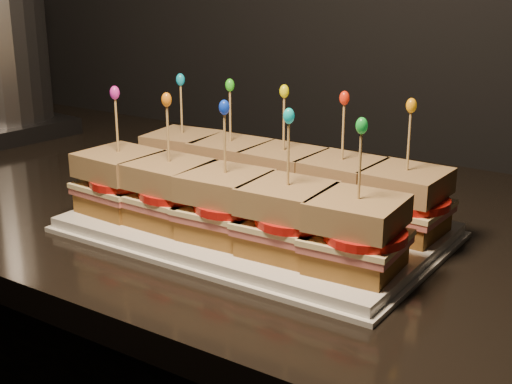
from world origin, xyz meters
The scene contains 74 objects.
granite_slab centered at (0.30, 1.65, 0.86)m, with size 2.57×0.71×0.04m, color black.
platter centered at (0.14, 1.55, 0.88)m, with size 0.44×0.27×0.02m, color white.
platter_rim centered at (0.14, 1.55, 0.88)m, with size 0.45×0.28×0.01m, color white.
sandwich_0_bread_bot centered at (-0.02, 1.62, 0.90)m, with size 0.09×0.09×0.02m, color brown.
sandwich_0_ham centered at (-0.02, 1.62, 0.92)m, with size 0.09×0.09×0.01m, color #B1514D.
sandwich_0_cheese centered at (-0.02, 1.62, 0.93)m, with size 0.10×0.09×0.01m, color #FFEAA8.
sandwich_0_tomato centered at (-0.01, 1.61, 0.93)m, with size 0.09×0.09×0.01m, color red.
sandwich_0_bread_top centered at (-0.02, 1.62, 0.95)m, with size 0.09×0.09×0.03m, color #5C3110.
sandwich_0_pick centered at (-0.02, 1.62, 1.00)m, with size 0.00×0.00×0.09m, color tan.
sandwich_0_frill centered at (-0.02, 1.62, 1.04)m, with size 0.01×0.01×0.02m, color #0E94B2.
sandwich_1_bread_bot centered at (0.06, 1.62, 0.90)m, with size 0.09×0.09×0.02m, color brown.
sandwich_1_ham centered at (0.06, 1.62, 0.92)m, with size 0.09×0.09×0.01m, color #B1514D.
sandwich_1_cheese centered at (0.06, 1.62, 0.93)m, with size 0.10×0.09×0.01m, color #FFEAA8.
sandwich_1_tomato centered at (0.07, 1.61, 0.93)m, with size 0.09×0.09×0.01m, color red.
sandwich_1_bread_top centered at (0.06, 1.62, 0.95)m, with size 0.09×0.09×0.03m, color #5C3110.
sandwich_1_pick centered at (0.06, 1.62, 1.00)m, with size 0.00×0.00×0.09m, color tan.
sandwich_1_frill centered at (0.06, 1.62, 1.04)m, with size 0.01×0.01×0.02m, color green.
sandwich_2_bread_bot centered at (0.14, 1.62, 0.90)m, with size 0.09×0.09×0.02m, color brown.
sandwich_2_ham centered at (0.14, 1.62, 0.92)m, with size 0.09×0.09×0.01m, color #B1514D.
sandwich_2_cheese centered at (0.14, 1.62, 0.93)m, with size 0.10×0.09×0.01m, color #FFEAA8.
sandwich_2_tomato centered at (0.16, 1.61, 0.93)m, with size 0.09×0.09×0.01m, color red.
sandwich_2_bread_top centered at (0.14, 1.62, 0.95)m, with size 0.09×0.09×0.03m, color #5C3110.
sandwich_2_pick centered at (0.14, 1.62, 1.00)m, with size 0.00×0.00×0.09m, color tan.
sandwich_2_frill centered at (0.14, 1.62, 1.04)m, with size 0.01×0.01×0.02m, color yellow.
sandwich_3_bread_bot centered at (0.23, 1.62, 0.90)m, with size 0.09×0.09×0.02m, color brown.
sandwich_3_ham centered at (0.23, 1.62, 0.92)m, with size 0.09×0.09×0.01m, color #B1514D.
sandwich_3_cheese centered at (0.23, 1.62, 0.93)m, with size 0.10×0.09×0.01m, color #FFEAA8.
sandwich_3_tomato centered at (0.24, 1.61, 0.93)m, with size 0.09×0.09×0.01m, color red.
sandwich_3_bread_top centered at (0.23, 1.62, 0.95)m, with size 0.09×0.09×0.03m, color #5C3110.
sandwich_3_pick centered at (0.23, 1.62, 1.00)m, with size 0.00×0.00×0.09m, color tan.
sandwich_3_frill centered at (0.23, 1.62, 1.04)m, with size 0.01×0.01×0.02m, color red.
sandwich_4_bread_bot centered at (0.31, 1.62, 0.90)m, with size 0.09×0.09×0.02m, color brown.
sandwich_4_ham centered at (0.31, 1.62, 0.92)m, with size 0.09×0.09×0.01m, color #B1514D.
sandwich_4_cheese centered at (0.31, 1.62, 0.93)m, with size 0.10×0.09×0.01m, color #FFEAA8.
sandwich_4_tomato centered at (0.32, 1.61, 0.93)m, with size 0.09×0.09×0.01m, color red.
sandwich_4_bread_top centered at (0.31, 1.62, 0.95)m, with size 0.09×0.09×0.03m, color #5C3110.
sandwich_4_pick centered at (0.31, 1.62, 1.00)m, with size 0.00×0.00×0.09m, color tan.
sandwich_4_frill centered at (0.31, 1.62, 1.04)m, with size 0.01×0.01×0.02m, color orange.
sandwich_5_bread_bot centered at (-0.02, 1.49, 0.90)m, with size 0.09×0.09×0.02m, color brown.
sandwich_5_ham centered at (-0.02, 1.49, 0.92)m, with size 0.09×0.09×0.01m, color #B1514D.
sandwich_5_cheese centered at (-0.02, 1.49, 0.93)m, with size 0.10×0.09×0.01m, color #FFEAA8.
sandwich_5_tomato centered at (-0.01, 1.49, 0.93)m, with size 0.09×0.09×0.01m, color red.
sandwich_5_bread_top centered at (-0.02, 1.49, 0.95)m, with size 0.09×0.09×0.03m, color #5C3110.
sandwich_5_pick centered at (-0.02, 1.49, 1.00)m, with size 0.00×0.00×0.09m, color tan.
sandwich_5_frill centered at (-0.02, 1.49, 1.04)m, with size 0.01×0.01×0.02m, color #D1249F.
sandwich_6_bread_bot centered at (0.06, 1.49, 0.90)m, with size 0.09×0.09×0.02m, color brown.
sandwich_6_ham centered at (0.06, 1.49, 0.92)m, with size 0.09×0.09×0.01m, color #B1514D.
sandwich_6_cheese centered at (0.06, 1.49, 0.93)m, with size 0.10×0.09×0.01m, color #FFEAA8.
sandwich_6_tomato centered at (0.07, 1.49, 0.93)m, with size 0.09×0.09×0.01m, color red.
sandwich_6_bread_top centered at (0.06, 1.49, 0.95)m, with size 0.09×0.09×0.03m, color #5C3110.
sandwich_6_pick centered at (0.06, 1.49, 1.00)m, with size 0.00×0.00×0.09m, color tan.
sandwich_6_frill centered at (0.06, 1.49, 1.04)m, with size 0.01×0.01×0.02m, color orange.
sandwich_7_bread_bot centered at (0.14, 1.49, 0.90)m, with size 0.09×0.09×0.02m, color brown.
sandwich_7_ham centered at (0.14, 1.49, 0.92)m, with size 0.09×0.09×0.01m, color #B1514D.
sandwich_7_cheese centered at (0.14, 1.49, 0.93)m, with size 0.10×0.09×0.01m, color #FFEAA8.
sandwich_7_tomato centered at (0.16, 1.49, 0.93)m, with size 0.09×0.09×0.01m, color red.
sandwich_7_bread_top centered at (0.14, 1.49, 0.95)m, with size 0.09×0.09×0.03m, color #5C3110.
sandwich_7_pick centered at (0.14, 1.49, 1.00)m, with size 0.00×0.00×0.09m, color tan.
sandwich_7_frill centered at (0.14, 1.49, 1.04)m, with size 0.01×0.01×0.02m, color #0F35D5.
sandwich_8_bread_bot centered at (0.23, 1.49, 0.90)m, with size 0.09×0.09×0.02m, color brown.
sandwich_8_ham centered at (0.23, 1.49, 0.92)m, with size 0.09×0.09×0.01m, color #B1514D.
sandwich_8_cheese centered at (0.23, 1.49, 0.93)m, with size 0.10×0.09×0.01m, color #FFEAA8.
sandwich_8_tomato centered at (0.24, 1.49, 0.93)m, with size 0.09×0.09×0.01m, color red.
sandwich_8_bread_top centered at (0.23, 1.49, 0.95)m, with size 0.09×0.09×0.03m, color #5C3110.
sandwich_8_pick centered at (0.23, 1.49, 1.00)m, with size 0.00×0.00×0.09m, color tan.
sandwich_8_frill centered at (0.23, 1.49, 1.04)m, with size 0.01×0.01×0.02m, color #0BBFC2.
sandwich_9_bread_bot centered at (0.31, 1.49, 0.90)m, with size 0.09×0.09×0.02m, color brown.
sandwich_9_ham centered at (0.31, 1.49, 0.92)m, with size 0.09×0.09×0.01m, color #B1514D.
sandwich_9_cheese centered at (0.31, 1.49, 0.93)m, with size 0.10×0.09×0.01m, color #FFEAA8.
sandwich_9_tomato centered at (0.32, 1.49, 0.93)m, with size 0.09×0.09×0.01m, color red.
sandwich_9_bread_top centered at (0.31, 1.49, 0.95)m, with size 0.09×0.09×0.03m, color #5C3110.
sandwich_9_pick centered at (0.31, 1.49, 1.00)m, with size 0.00×0.00×0.09m, color tan.
sandwich_9_frill centered at (0.31, 1.49, 1.04)m, with size 0.01×0.01×0.02m, color green.
appliance_base centered at (-0.58, 1.73, 0.89)m, with size 0.25×0.21×0.03m, color #262628.
Camera 1 is at (0.60, 0.87, 1.19)m, focal length 50.00 mm.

